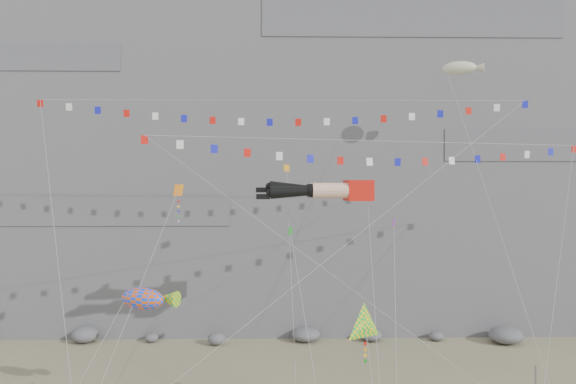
# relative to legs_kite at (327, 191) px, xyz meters

# --- Properties ---
(cliff) EXTENTS (80.00, 28.00, 50.00)m
(cliff) POSITION_rel_legs_kite_xyz_m (-0.84, 26.90, 11.12)
(cliff) COLOR slate
(cliff) RESTS_ON ground
(talus_boulders) EXTENTS (60.00, 3.00, 1.20)m
(talus_boulders) POSITION_rel_legs_kite_xyz_m (-0.84, 11.90, -13.28)
(talus_boulders) COLOR slate
(talus_boulders) RESTS_ON ground
(legs_kite) EXTENTS (8.14, 15.08, 19.51)m
(legs_kite) POSITION_rel_legs_kite_xyz_m (0.00, 0.00, 0.00)
(legs_kite) COLOR red
(legs_kite) RESTS_ON ground
(flag_banner_upper) EXTENTS (36.74, 13.64, 26.87)m
(flag_banner_upper) POSITION_rel_legs_kite_xyz_m (-2.94, 3.47, 6.79)
(flag_banner_upper) COLOR red
(flag_banner_upper) RESTS_ON ground
(flag_banner_lower) EXTENTS (31.57, 11.38, 20.28)m
(flag_banner_lower) POSITION_rel_legs_kite_xyz_m (4.06, 0.29, 3.46)
(flag_banner_lower) COLOR red
(flag_banner_lower) RESTS_ON ground
(harlequin_kite) EXTENTS (5.29, 7.75, 16.06)m
(harlequin_kite) POSITION_rel_legs_kite_xyz_m (-9.99, -1.99, -0.04)
(harlequin_kite) COLOR #FB2C1B
(harlequin_kite) RESTS_ON ground
(fish_windsock) EXTENTS (6.70, 4.51, 9.18)m
(fish_windsock) POSITION_rel_legs_kite_xyz_m (-11.60, -5.07, -6.50)
(fish_windsock) COLOR #ED500C
(fish_windsock) RESTS_ON ground
(delta_kite) EXTENTS (2.41, 5.10, 8.31)m
(delta_kite) POSITION_rel_legs_kite_xyz_m (1.42, -8.23, -7.44)
(delta_kite) COLOR yellow
(delta_kite) RESTS_ON ground
(blimp_windsock) EXTENTS (4.00, 15.37, 27.68)m
(blimp_windsock) POSITION_rel_legs_kite_xyz_m (11.46, 6.74, 9.92)
(blimp_windsock) COLOR beige
(blimp_windsock) RESTS_ON ground
(small_kite_a) EXTENTS (1.19, 15.12, 21.21)m
(small_kite_a) POSITION_rel_legs_kite_xyz_m (-2.71, 4.07, 1.40)
(small_kite_a) COLOR orange
(small_kite_a) RESTS_ON ground
(small_kite_b) EXTENTS (2.29, 9.88, 15.03)m
(small_kite_b) POSITION_rel_legs_kite_xyz_m (4.36, -1.73, -2.37)
(small_kite_b) COLOR purple
(small_kite_b) RESTS_ON ground
(small_kite_c) EXTENTS (2.40, 10.86, 15.19)m
(small_kite_c) POSITION_rel_legs_kite_xyz_m (-2.54, -1.58, -2.86)
(small_kite_c) COLOR #17981D
(small_kite_c) RESTS_ON ground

